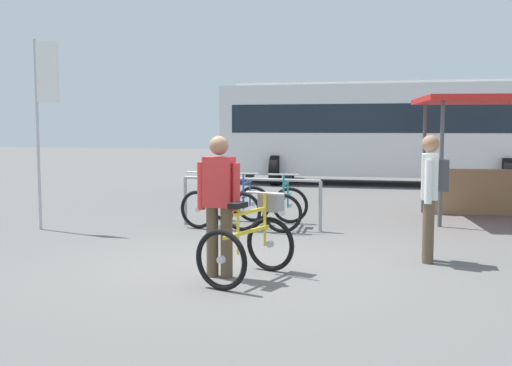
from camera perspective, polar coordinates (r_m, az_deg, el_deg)
ground_plane at (r=7.47m, az=-2.40°, el=-8.09°), size 80.00×80.00×0.00m
bike_rack_rail at (r=10.26m, az=-0.53°, el=-0.81°), size 2.50×0.25×0.88m
racked_bike_lime at (r=10.73m, az=-4.34°, el=-2.00°), size 0.83×1.20×0.98m
racked_bike_blue at (r=10.49m, az=-0.78°, el=-2.16°), size 0.70×1.11×0.97m
racked_bike_teal at (r=10.30m, az=2.93°, el=-2.30°), size 0.71×1.15×0.98m
featured_bicycle at (r=6.86m, az=-0.46°, el=-5.50°), size 0.98×1.26×0.97m
person_with_featured_bike at (r=6.87m, az=-3.55°, el=-1.59°), size 0.53×0.24×1.64m
pedestrian_with_backpack at (r=7.95m, az=16.39°, el=-0.64°), size 0.34×0.53×1.64m
bus_distant at (r=18.77m, az=12.46°, el=5.22°), size 10.02×3.45×3.08m
market_stall at (r=12.33m, az=22.21°, el=3.36°), size 3.34×2.63×2.30m
banner_flag at (r=10.65m, az=-19.67°, el=7.69°), size 0.45×0.05×3.20m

